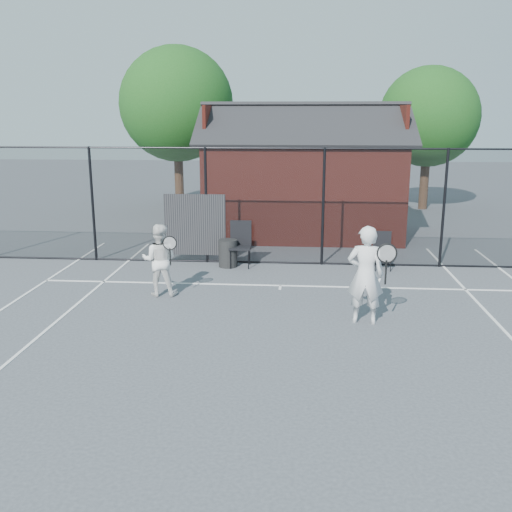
# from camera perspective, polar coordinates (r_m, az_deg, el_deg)

# --- Properties ---
(ground) EXTENTS (80.00, 80.00, 0.00)m
(ground) POSITION_cam_1_polar(r_m,az_deg,el_deg) (10.15, 1.86, -7.88)
(ground) COLOR #3F4448
(ground) RESTS_ON ground
(court_lines) EXTENTS (11.02, 18.00, 0.01)m
(court_lines) POSITION_cam_1_polar(r_m,az_deg,el_deg) (8.93, 1.47, -10.98)
(court_lines) COLOR silver
(court_lines) RESTS_ON ground
(fence) EXTENTS (22.04, 3.00, 3.00)m
(fence) POSITION_cam_1_polar(r_m,az_deg,el_deg) (14.62, 1.59, 4.75)
(fence) COLOR black
(fence) RESTS_ON ground
(clubhouse) EXTENTS (6.50, 4.36, 4.19)m
(clubhouse) POSITION_cam_1_polar(r_m,az_deg,el_deg) (18.54, 4.72, 7.14)
(clubhouse) COLOR maroon
(clubhouse) RESTS_ON ground
(tree_left) EXTENTS (4.48, 4.48, 6.44)m
(tree_left) POSITION_cam_1_polar(r_m,az_deg,el_deg) (23.44, -7.93, 14.78)
(tree_left) COLOR #342214
(tree_left) RESTS_ON ground
(tree_right) EXTENTS (3.97, 3.97, 5.70)m
(tree_right) POSITION_cam_1_polar(r_m,az_deg,el_deg) (24.46, 16.89, 13.16)
(tree_right) COLOR #342214
(tree_right) RESTS_ON ground
(player_front) EXTENTS (0.84, 0.64, 1.84)m
(player_front) POSITION_cam_1_polar(r_m,az_deg,el_deg) (10.63, 10.91, -1.86)
(player_front) COLOR silver
(player_front) RESTS_ON ground
(player_back) EXTENTS (0.85, 0.64, 1.55)m
(player_back) POSITION_cam_1_polar(r_m,az_deg,el_deg) (12.29, -9.64, -0.39)
(player_back) COLOR white
(player_back) RESTS_ON ground
(chair_left) EXTENTS (0.55, 0.58, 1.13)m
(chair_left) POSITION_cam_1_polar(r_m,az_deg,el_deg) (14.45, -1.59, 1.09)
(chair_left) COLOR black
(chair_left) RESTS_ON ground
(chair_right) EXTENTS (0.44, 0.46, 0.92)m
(chair_right) POSITION_cam_1_polar(r_m,az_deg,el_deg) (14.55, 12.55, 0.43)
(chair_right) COLOR black
(chair_right) RESTS_ON ground
(waste_bin) EXTENTS (0.58, 0.58, 0.70)m
(waste_bin) POSITION_cam_1_polar(r_m,az_deg,el_deg) (14.54, -2.82, 0.28)
(waste_bin) COLOR black
(waste_bin) RESTS_ON ground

